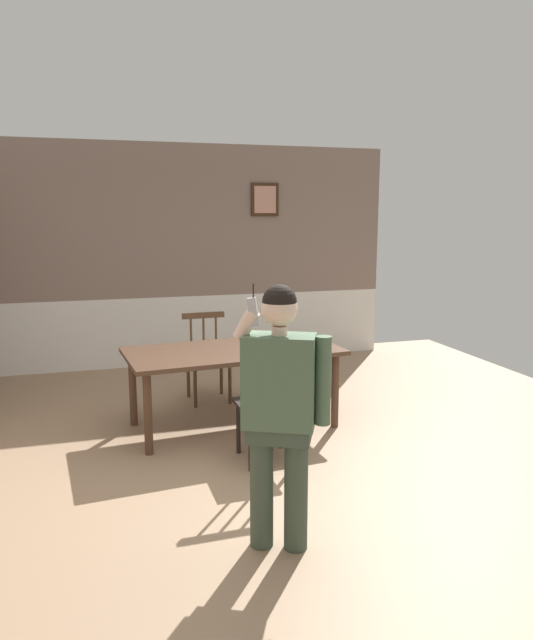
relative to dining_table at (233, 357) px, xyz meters
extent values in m
plane|color=#9E7F60|center=(-0.03, -1.01, -0.66)|extent=(7.78, 7.78, 0.00)
cube|color=gray|center=(-0.03, 2.53, 1.21)|extent=(5.45, 0.12, 1.95)
cube|color=white|center=(-0.03, 2.54, -0.21)|extent=(5.45, 0.14, 0.90)
cube|color=white|center=(-0.03, 2.51, 0.24)|extent=(5.45, 0.05, 0.06)
cube|color=#382314|center=(1.03, 2.45, 1.49)|extent=(0.37, 0.03, 0.43)
cube|color=tan|center=(1.03, 2.44, 1.49)|extent=(0.29, 0.01, 0.35)
cube|color=#4C3323|center=(0.00, 0.00, 0.06)|extent=(2.02, 1.13, 0.04)
cylinder|color=#4C3323|center=(-0.83, -0.46, -0.31)|extent=(0.07, 0.07, 0.70)
cylinder|color=#4C3323|center=(0.90, -0.29, -0.31)|extent=(0.07, 0.07, 0.70)
cylinder|color=#4C3323|center=(-0.90, 0.29, -0.31)|extent=(0.07, 0.07, 0.70)
cylinder|color=#4C3323|center=(0.83, 0.46, -0.31)|extent=(0.07, 0.07, 0.70)
cube|color=black|center=(0.08, -0.82, -0.20)|extent=(0.47, 0.47, 0.03)
cube|color=black|center=(0.08, -1.03, 0.30)|extent=(0.46, 0.05, 0.06)
cylinder|color=black|center=(-0.06, -1.04, 0.07)|extent=(0.02, 0.02, 0.52)
cylinder|color=black|center=(0.08, -1.03, 0.07)|extent=(0.02, 0.02, 0.52)
cylinder|color=black|center=(0.22, -1.03, 0.07)|extent=(0.02, 0.02, 0.52)
cylinder|color=black|center=(-0.11, -0.64, -0.44)|extent=(0.04, 0.04, 0.45)
cylinder|color=black|center=(0.26, -0.63, -0.44)|extent=(0.04, 0.04, 0.45)
cylinder|color=black|center=(-0.11, -1.01, -0.44)|extent=(0.04, 0.04, 0.45)
cylinder|color=black|center=(0.26, -1.00, -0.44)|extent=(0.04, 0.04, 0.45)
cube|color=#513823|center=(-0.08, 0.82, -0.21)|extent=(0.48, 0.48, 0.03)
cube|color=#513823|center=(-0.08, 1.03, 0.23)|extent=(0.46, 0.06, 0.06)
cylinder|color=#513823|center=(0.05, 1.04, 0.03)|extent=(0.02, 0.02, 0.46)
cylinder|color=#513823|center=(-0.08, 1.03, 0.03)|extent=(0.02, 0.02, 0.46)
cylinder|color=#513823|center=(-0.22, 1.03, 0.03)|extent=(0.02, 0.02, 0.46)
cylinder|color=#513823|center=(0.11, 0.65, -0.45)|extent=(0.04, 0.04, 0.43)
cylinder|color=#513823|center=(-0.25, 0.63, -0.45)|extent=(0.04, 0.04, 0.43)
cylinder|color=#513823|center=(0.10, 1.01, -0.45)|extent=(0.04, 0.04, 0.43)
cylinder|color=#513823|center=(-0.27, 1.00, -0.45)|extent=(0.04, 0.04, 0.43)
cylinder|color=#3A493A|center=(-0.13, -2.12, -0.28)|extent=(0.14, 0.14, 0.76)
cylinder|color=#3A493A|center=(-0.31, -2.03, -0.28)|extent=(0.14, 0.14, 0.76)
cube|color=#3A493A|center=(-0.22, -2.07, 0.07)|extent=(0.42, 0.34, 0.12)
cube|color=#4C664C|center=(-0.22, -2.07, 0.37)|extent=(0.47, 0.38, 0.54)
cylinder|color=#4C664C|center=(0.01, -2.18, 0.38)|extent=(0.09, 0.09, 0.51)
cylinder|color=beige|center=(-0.39, -2.01, 0.69)|extent=(0.17, 0.17, 0.19)
cylinder|color=beige|center=(-0.22, -2.07, 0.66)|extent=(0.09, 0.09, 0.05)
sphere|color=beige|center=(-0.22, -2.07, 0.79)|extent=(0.21, 0.21, 0.21)
sphere|color=black|center=(-0.22, -2.07, 0.82)|extent=(0.20, 0.20, 0.20)
cube|color=#B7B7BC|center=(-0.36, -2.04, 0.77)|extent=(0.08, 0.06, 0.17)
cylinder|color=black|center=(-0.36, -2.04, 0.89)|extent=(0.01, 0.01, 0.08)
camera|label=1|loc=(-1.21, -5.18, 1.31)|focal=33.22mm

